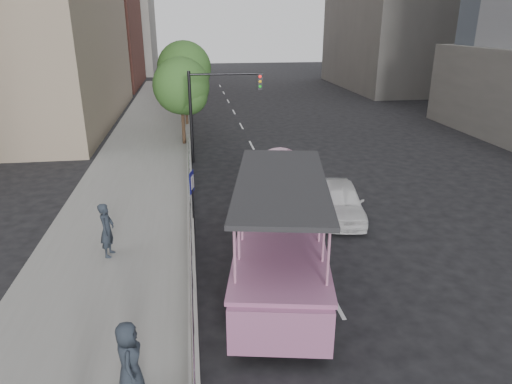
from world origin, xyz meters
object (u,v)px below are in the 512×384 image
Objects in this scene: pedestrian_near at (107,230)px; street_tree_far at (186,70)px; pedestrian_far at (129,359)px; traffic_signal at (212,102)px; duck_boat at (280,227)px; car at (341,201)px; parking_sign at (192,195)px; street_tree_near at (183,88)px.

pedestrian_near is 0.29× the size of street_tree_far.
street_tree_far is (1.33, 27.15, 3.15)m from pedestrian_far.
pedestrian_far is at bearing -98.76° from traffic_signal.
street_tree_far is (2.75, 20.83, 3.07)m from pedestrian_near.
duck_boat is at bearing -86.89° from pedestrian_near.
car is 19.53m from street_tree_far.
duck_boat is 21.89m from street_tree_far.
duck_boat is 7.12m from pedestrian_far.
pedestrian_near is 0.74× the size of parking_sign.
pedestrian_far is 0.68× the size of parking_sign.
duck_boat is 5.62× the size of pedestrian_near.
car is at bearing -63.92° from pedestrian_near.
pedestrian_near is at bearing -109.98° from traffic_signal.
street_tree_near is at bearing -0.20° from pedestrian_near.
pedestrian_near is at bearing -146.31° from parking_sign.
traffic_signal is at bearing -65.02° from street_tree_near.
traffic_signal is (-4.78, 8.75, 2.77)m from car.
parking_sign is at bearing -89.68° from street_tree_far.
pedestrian_far reaches higher than car.
car is at bearing -42.24° from pedestrian_far.
car is 14.09m from street_tree_near.
street_tree_far is at bearing 97.85° from duck_boat.
traffic_signal is (-1.56, 12.04, 2.24)m from duck_boat.
pedestrian_far is 0.30× the size of street_tree_near.
pedestrian_far is (1.41, -6.32, -0.08)m from pedestrian_near.
traffic_signal is (4.14, 11.40, 2.26)m from pedestrian_near.
duck_boat is 16.00m from street_tree_near.
traffic_signal is (1.29, 9.50, 1.89)m from parking_sign.
car is 11.71m from pedestrian_far.
parking_sign is (1.44, 8.23, 0.45)m from pedestrian_far.
pedestrian_near is 3.45m from parking_sign.
pedestrian_near is 6.48m from pedestrian_far.
street_tree_near reaches higher than pedestrian_far.
traffic_signal reaches higher than pedestrian_far.
pedestrian_far is 18.09m from traffic_signal.
traffic_signal is at bearing -10.44° from pedestrian_near.
street_tree_near is at bearing 127.62° from car.
pedestrian_far is (-7.51, -8.98, 0.42)m from car.
car is 6.19m from parking_sign.
pedestrian_far is 27.37m from street_tree_far.
car is at bearing 7.04° from parking_sign.
pedestrian_near is at bearing -99.74° from street_tree_near.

